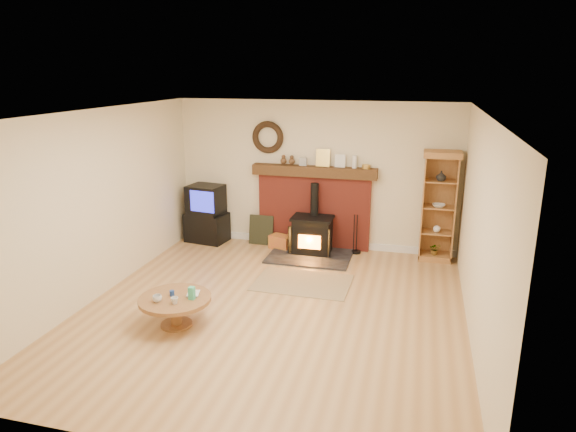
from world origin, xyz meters
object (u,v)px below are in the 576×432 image
(coffee_table, at_px, (175,303))
(wood_stove, at_px, (312,237))
(tv_unit, at_px, (206,215))
(curio_cabinet, at_px, (438,206))

(coffee_table, bearing_deg, wood_stove, 69.74)
(wood_stove, distance_m, coffee_table, 3.18)
(wood_stove, xyz_separation_m, tv_unit, (-2.04, 0.20, 0.19))
(wood_stove, relative_size, curio_cabinet, 0.76)
(wood_stove, height_order, tv_unit, wood_stove)
(curio_cabinet, bearing_deg, wood_stove, -172.15)
(wood_stove, relative_size, tv_unit, 1.31)
(tv_unit, height_order, coffee_table, tv_unit)
(curio_cabinet, xyz_separation_m, coffee_table, (-3.17, -3.27, -0.61))
(coffee_table, bearing_deg, tv_unit, 106.50)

